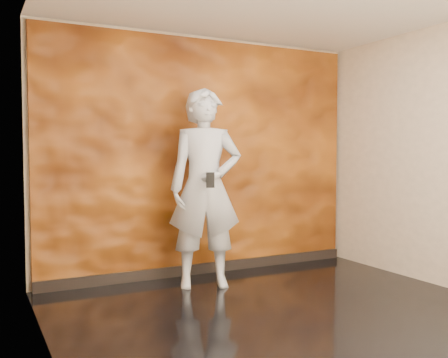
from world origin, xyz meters
TOP-DOWN VIEW (x-y plane):
  - room at (0.00, 0.00)m, footprint 4.02×4.02m
  - feature_wall at (0.00, 1.96)m, footprint 3.90×0.06m
  - baseboard at (0.00, 1.92)m, footprint 3.90×0.04m
  - man at (-0.25, 1.40)m, footprint 0.89×0.72m
  - phone at (-0.34, 1.10)m, footprint 0.08×0.04m

SIDE VIEW (x-z plane):
  - baseboard at x=0.00m, z-range 0.00..0.12m
  - man at x=-0.25m, z-range 0.00..2.11m
  - phone at x=-0.34m, z-range 1.08..1.23m
  - feature_wall at x=0.00m, z-range 0.00..2.75m
  - room at x=0.00m, z-range -0.01..2.81m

